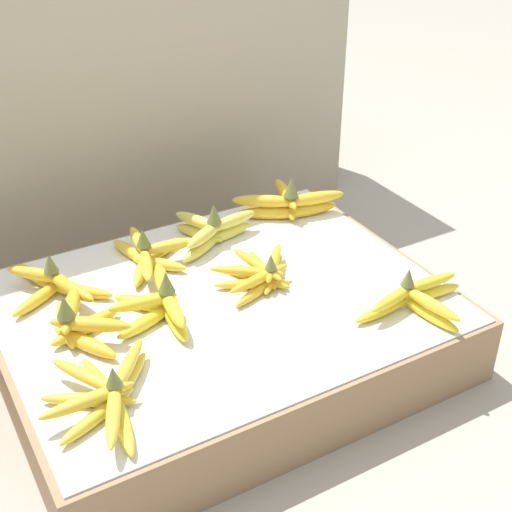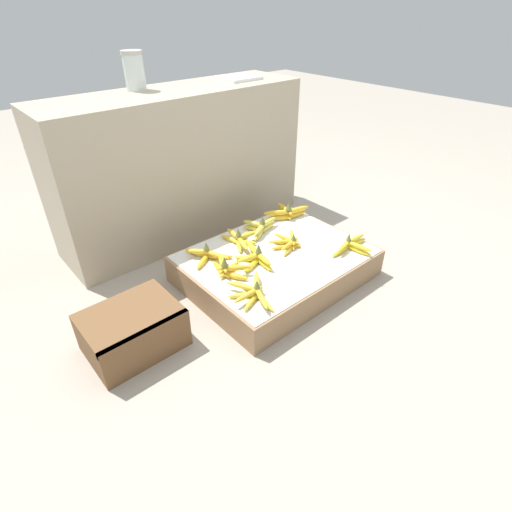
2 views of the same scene
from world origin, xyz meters
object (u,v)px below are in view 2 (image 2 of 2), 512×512
object	(u,v)px
banana_bunch_middle_left	(228,269)
foam_tray_white	(239,78)
banana_bunch_back_left	(207,255)
banana_bunch_front_right	(352,245)
banana_bunch_middle_midright	(289,242)
wooden_crate	(133,330)
banana_bunch_back_right	(287,212)
glass_jar	(134,70)
banana_bunch_front_left	(253,292)
banana_bunch_back_midright	(261,227)
banana_bunch_back_midleft	(240,239)
banana_bunch_middle_midleft	(255,258)

from	to	relation	value
banana_bunch_middle_left	foam_tray_white	size ratio (longest dim) A/B	1.03
banana_bunch_middle_left	banana_bunch_back_left	distance (m)	0.17
banana_bunch_front_right	banana_bunch_middle_midright	distance (m)	0.33
wooden_crate	banana_bunch_back_right	xyz separation A→B (m)	(1.11, 0.22, 0.09)
glass_jar	foam_tray_white	world-z (taller)	glass_jar
banana_bunch_front_left	banana_bunch_back_right	xyz separation A→B (m)	(0.63, 0.43, 0.01)
banana_bunch_front_left	glass_jar	xyz separation A→B (m)	(0.10, 1.05, 0.76)
banana_bunch_back_midright	banana_bunch_back_left	bearing A→B (deg)	-175.40
banana_bunch_middle_midright	banana_bunch_back_midleft	size ratio (longest dim) A/B	0.84
banana_bunch_front_left	banana_bunch_middle_left	distance (m)	0.21
banana_bunch_back_right	banana_bunch_back_midright	bearing A→B (deg)	-173.17
banana_bunch_back_right	foam_tray_white	distance (m)	0.85
banana_bunch_back_left	glass_jar	world-z (taller)	glass_jar
banana_bunch_front_right	banana_bunch_back_right	xyz separation A→B (m)	(-0.00, 0.48, 0.01)
glass_jar	banana_bunch_middle_midleft	bearing A→B (deg)	-84.96
banana_bunch_middle_midleft	foam_tray_white	bearing A→B (deg)	55.13
wooden_crate	banana_bunch_middle_left	distance (m)	0.50
banana_bunch_front_left	banana_bunch_middle_midright	distance (m)	0.46
banana_bunch_front_right	glass_jar	bearing A→B (deg)	115.80
banana_bunch_back_left	foam_tray_white	bearing A→B (deg)	39.96
glass_jar	banana_bunch_front_left	bearing A→B (deg)	-95.58
banana_bunch_middle_left	foam_tray_white	distance (m)	1.21
banana_bunch_back_right	foam_tray_white	size ratio (longest dim) A/B	1.23
banana_bunch_middle_left	banana_bunch_middle_midleft	distance (m)	0.16
banana_bunch_back_left	banana_bunch_back_midleft	size ratio (longest dim) A/B	1.08
banana_bunch_front_left	banana_bunch_back_left	size ratio (longest dim) A/B	1.03
banana_bunch_back_right	foam_tray_white	bearing A→B (deg)	81.65
banana_bunch_front_left	banana_bunch_middle_midleft	bearing A→B (deg)	47.16
banana_bunch_back_midleft	banana_bunch_back_midright	bearing A→B (deg)	7.18
banana_bunch_middle_midright	banana_bunch_back_right	bearing A→B (deg)	47.23
banana_bunch_back_midleft	foam_tray_white	xyz separation A→B (m)	(0.47, 0.57, 0.67)
wooden_crate	foam_tray_white	size ratio (longest dim) A/B	1.72
banana_bunch_back_right	banana_bunch_front_right	bearing A→B (deg)	-89.50
foam_tray_white	wooden_crate	bearing A→B (deg)	-148.05
banana_bunch_front_right	banana_bunch_back_midleft	size ratio (longest dim) A/B	1.11
banana_bunch_front_right	banana_bunch_back_left	world-z (taller)	banana_bunch_back_left
banana_bunch_front_right	glass_jar	distance (m)	1.44
wooden_crate	banana_bunch_front_right	size ratio (longest dim) A/B	1.41
banana_bunch_front_left	wooden_crate	bearing A→B (deg)	155.98
banana_bunch_middle_left	banana_bunch_back_right	distance (m)	0.65
foam_tray_white	banana_bunch_front_right	bearing A→B (deg)	-94.15
banana_bunch_front_right	banana_bunch_middle_left	world-z (taller)	banana_bunch_middle_left
banana_bunch_middle_midleft	glass_jar	bearing A→B (deg)	95.04
wooden_crate	glass_jar	distance (m)	1.32
wooden_crate	banana_bunch_back_right	bearing A→B (deg)	11.15
banana_bunch_front_right	banana_bunch_middle_midleft	distance (m)	0.51
banana_bunch_back_left	banana_bunch_back_midright	world-z (taller)	banana_bunch_back_midright
banana_bunch_back_midright	banana_bunch_back_midleft	bearing A→B (deg)	-172.82
banana_bunch_front_right	banana_bunch_back_right	distance (m)	0.48
banana_bunch_middle_midright	banana_bunch_back_left	bearing A→B (deg)	156.17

